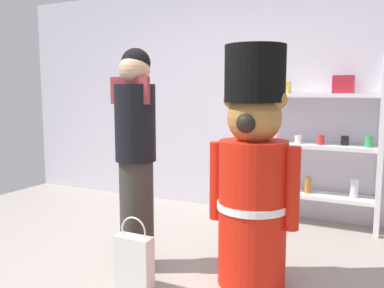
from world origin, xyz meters
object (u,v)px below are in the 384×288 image
at_px(teddy_bear_guard, 253,174).
at_px(person_shopper, 136,152).
at_px(shopping_bag, 134,261).
at_px(merchandise_shelf, 311,140).

height_order(teddy_bear_guard, person_shopper, person_shopper).
xyz_separation_m(teddy_bear_guard, person_shopper, (-0.89, -0.14, 0.12)).
bearing_deg(teddy_bear_guard, person_shopper, -170.79).
bearing_deg(person_shopper, shopping_bag, -59.81).
bearing_deg(teddy_bear_guard, merchandise_shelf, 85.90).
xyz_separation_m(merchandise_shelf, teddy_bear_guard, (-0.11, -1.56, -0.08)).
relative_size(person_shopper, shopping_bag, 3.26).
bearing_deg(merchandise_shelf, person_shopper, -120.40).
height_order(person_shopper, shopping_bag, person_shopper).
bearing_deg(shopping_bag, merchandise_shelf, 67.93).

